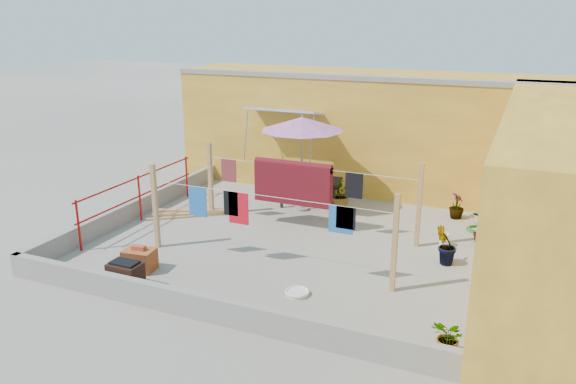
# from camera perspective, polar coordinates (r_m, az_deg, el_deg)

# --- Properties ---
(ground) EXTENTS (80.00, 80.00, 0.00)m
(ground) POSITION_cam_1_polar(r_m,az_deg,el_deg) (12.18, 0.51, -5.03)
(ground) COLOR #9E998E
(ground) RESTS_ON ground
(wall_back) EXTENTS (11.00, 3.27, 3.21)m
(wall_back) POSITION_cam_1_polar(r_m,az_deg,el_deg) (15.85, 8.85, 6.16)
(wall_back) COLOR gold
(wall_back) RESTS_ON ground
(wall_right) EXTENTS (2.40, 9.00, 3.20)m
(wall_right) POSITION_cam_1_polar(r_m,az_deg,el_deg) (10.85, 26.74, -0.84)
(wall_right) COLOR gold
(wall_right) RESTS_ON ground
(parapet_front) EXTENTS (8.30, 0.16, 0.44)m
(parapet_front) POSITION_cam_1_polar(r_m,az_deg,el_deg) (9.21, -8.36, -11.54)
(parapet_front) COLOR gray
(parapet_front) RESTS_ON ground
(parapet_left) EXTENTS (0.16, 7.30, 0.44)m
(parapet_left) POSITION_cam_1_polar(r_m,az_deg,el_deg) (14.09, -14.97, -1.52)
(parapet_left) COLOR gray
(parapet_left) RESTS_ON ground
(red_railing) EXTENTS (0.05, 4.20, 1.10)m
(red_railing) POSITION_cam_1_polar(r_m,az_deg,el_deg) (13.65, -14.88, 0.09)
(red_railing) COLOR #A61210
(red_railing) RESTS_ON ground
(clothesline_rig) EXTENTS (5.09, 2.35, 1.80)m
(clothesline_rig) POSITION_cam_1_polar(r_m,az_deg,el_deg) (12.42, 0.31, 0.47)
(clothesline_rig) COLOR tan
(clothesline_rig) RESTS_ON ground
(patio_umbrella) EXTENTS (2.43, 2.43, 2.42)m
(patio_umbrella) POSITION_cam_1_polar(r_m,az_deg,el_deg) (13.57, 1.45, 6.88)
(patio_umbrella) COLOR gray
(patio_umbrella) RESTS_ON ground
(outdoor_table) EXTENTS (1.64, 1.00, 0.72)m
(outdoor_table) POSITION_cam_1_polar(r_m,az_deg,el_deg) (14.21, 2.28, 1.07)
(outdoor_table) COLOR black
(outdoor_table) RESTS_ON ground
(brick_stack) EXTENTS (0.62, 0.48, 0.50)m
(brick_stack) POSITION_cam_1_polar(r_m,az_deg,el_deg) (11.15, -14.84, -6.65)
(brick_stack) COLOR #AC5427
(brick_stack) RESTS_ON ground
(lumber_pile) EXTENTS (2.03, 1.40, 0.14)m
(lumber_pile) POSITION_cam_1_polar(r_m,az_deg,el_deg) (13.86, -9.35, -2.13)
(lumber_pile) COLOR tan
(lumber_pile) RESTS_ON ground
(brazier) EXTENTS (0.58, 0.39, 0.52)m
(brazier) POSITION_cam_1_polar(r_m,az_deg,el_deg) (10.48, -16.17, -8.13)
(brazier) COLOR black
(brazier) RESTS_ON ground
(white_basin) EXTENTS (0.44, 0.44, 0.08)m
(white_basin) POSITION_cam_1_polar(r_m,az_deg,el_deg) (9.96, 0.93, -10.16)
(white_basin) COLOR silver
(white_basin) RESTS_ON ground
(water_jug_a) EXTENTS (0.19, 0.19, 0.31)m
(water_jug_a) POSITION_cam_1_polar(r_m,az_deg,el_deg) (12.86, 18.91, -4.12)
(water_jug_a) COLOR silver
(water_jug_a) RESTS_ON ground
(water_jug_b) EXTENTS (0.20, 0.20, 0.32)m
(water_jug_b) POSITION_cam_1_polar(r_m,az_deg,el_deg) (12.34, 15.59, -4.71)
(water_jug_b) COLOR silver
(water_jug_b) RESTS_ON ground
(green_hose) EXTENTS (0.49, 0.49, 0.07)m
(green_hose) POSITION_cam_1_polar(r_m,az_deg,el_deg) (13.47, 18.68, -3.60)
(green_hose) COLOR #1C7A1B
(green_hose) RESTS_ON ground
(plant_back_a) EXTENTS (0.97, 0.91, 0.86)m
(plant_back_a) POSITION_cam_1_polar(r_m,az_deg,el_deg) (14.03, 5.38, -0.16)
(plant_back_a) COLOR #255D1A
(plant_back_a) RESTS_ON ground
(plant_back_b) EXTENTS (0.37, 0.37, 0.62)m
(plant_back_b) POSITION_cam_1_polar(r_m,az_deg,el_deg) (14.03, 16.76, -1.36)
(plant_back_b) COLOR #255D1A
(plant_back_b) RESTS_ON ground
(plant_right_a) EXTENTS (0.45, 0.36, 0.76)m
(plant_right_a) POSITION_cam_1_polar(r_m,az_deg,el_deg) (12.68, 18.97, -3.26)
(plant_right_a) COLOR #255D1A
(plant_right_a) RESTS_ON ground
(plant_right_b) EXTENTS (0.56, 0.56, 0.80)m
(plant_right_b) POSITION_cam_1_polar(r_m,az_deg,el_deg) (11.35, 15.71, -5.26)
(plant_right_b) COLOR #255D1A
(plant_right_b) RESTS_ON ground
(plant_right_c) EXTENTS (0.64, 0.63, 0.54)m
(plant_right_c) POSITION_cam_1_polar(r_m,az_deg,el_deg) (8.59, 16.07, -14.04)
(plant_right_c) COLOR #255D1A
(plant_right_c) RESTS_ON ground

